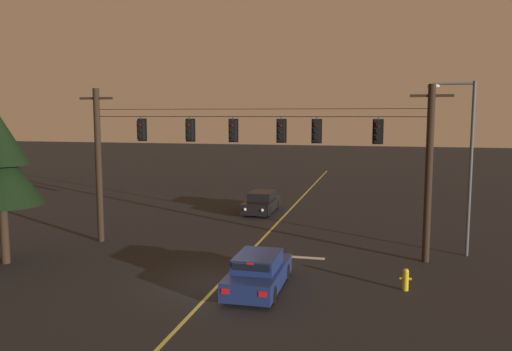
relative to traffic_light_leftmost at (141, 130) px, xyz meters
name	(u,v)px	position (x,y,z in m)	size (l,w,h in m)	color
ground_plane	(220,284)	(5.59, -4.98, -5.76)	(180.00, 180.00, 0.00)	black
lane_centre_stripe	(276,225)	(5.59, 6.02, -5.75)	(0.14, 60.00, 0.01)	#D1C64C
stop_bar_paint	(288,256)	(7.49, -0.58, -5.75)	(3.40, 0.36, 0.01)	silver
signal_span_assembly	(251,167)	(5.59, 0.02, -1.70)	(17.78, 0.32, 7.81)	#2D2116
traffic_light_leftmost	(141,130)	(0.00, 0.00, 0.00)	(0.48, 0.41, 1.22)	black
traffic_light_left_inner	(189,130)	(2.54, 0.00, 0.00)	(0.48, 0.41, 1.22)	black
traffic_light_centre	(233,131)	(4.70, 0.00, 0.00)	(0.48, 0.41, 1.22)	black
traffic_light_right_inner	(281,131)	(7.02, 0.00, 0.00)	(0.48, 0.41, 1.22)	black
traffic_light_rightmost	(316,131)	(8.65, 0.00, 0.00)	(0.48, 0.41, 1.22)	black
traffic_light_far_right	(378,132)	(11.38, 0.00, 0.00)	(0.48, 0.41, 1.22)	black
car_waiting_near_lane	(258,273)	(7.20, -5.29, -5.11)	(1.80, 4.33, 1.39)	navy
car_oncoming_lead	(261,203)	(3.88, 9.67, -5.11)	(1.80, 4.42, 1.39)	black
street_lamp_corner	(464,152)	(15.21, 1.50, -0.95)	(2.11, 0.30, 8.01)	#4C4F54
tree_verge_far	(0,164)	(-4.40, -4.54, -1.36)	(3.48, 3.48, 6.61)	#332316
fire_hydrant	(406,279)	(12.55, -4.11, -5.32)	(0.44, 0.22, 0.84)	gold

